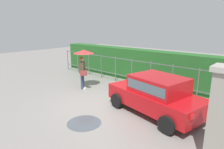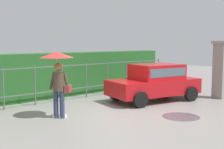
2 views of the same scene
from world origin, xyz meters
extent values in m
plane|color=gray|center=(0.00, 0.00, 0.00)|extent=(40.00, 40.00, 0.00)
cube|color=#B71116|center=(2.38, 0.50, 0.58)|extent=(3.95, 2.35, 0.60)
cube|color=#B71116|center=(2.53, 0.47, 1.18)|extent=(2.15, 1.79, 0.60)
cube|color=#4C5B66|center=(2.53, 0.47, 1.20)|extent=(2.00, 1.78, 0.33)
cylinder|color=black|center=(0.99, -0.07, 0.30)|extent=(0.62, 0.30, 0.60)
cylinder|color=black|center=(1.32, 1.57, 0.30)|extent=(0.62, 0.30, 0.60)
cylinder|color=black|center=(3.44, -0.57, 0.30)|extent=(0.62, 0.30, 0.60)
cylinder|color=black|center=(3.77, 1.07, 0.30)|extent=(0.62, 0.30, 0.60)
cube|color=red|center=(4.09, -0.41, 0.73)|extent=(0.10, 0.21, 0.16)
cube|color=red|center=(4.31, 0.67, 0.73)|extent=(0.10, 0.21, 0.16)
cylinder|color=#2D3856|center=(-2.05, 0.68, 0.43)|extent=(0.15, 0.15, 0.86)
cylinder|color=#2D3856|center=(-1.92, 0.53, 0.43)|extent=(0.15, 0.15, 0.86)
cube|color=white|center=(-2.00, 0.72, 0.04)|extent=(0.26, 0.10, 0.08)
cube|color=white|center=(-1.87, 0.57, 0.04)|extent=(0.26, 0.10, 0.08)
cylinder|color=#473828|center=(-1.98, 0.61, 1.15)|extent=(0.34, 0.34, 0.58)
sphere|color=#DBAD89|center=(-1.98, 0.61, 1.58)|extent=(0.22, 0.22, 0.22)
sphere|color=olive|center=(-2.01, 0.59, 1.60)|extent=(0.25, 0.25, 0.25)
cylinder|color=#473828|center=(-2.07, 0.83, 1.18)|extent=(0.22, 0.23, 0.56)
cylinder|color=#473828|center=(-1.78, 0.49, 1.18)|extent=(0.22, 0.23, 0.56)
cylinder|color=#B2B2B7|center=(-1.96, 0.73, 1.50)|extent=(0.02, 0.02, 0.77)
cone|color=red|center=(-1.96, 0.73, 1.97)|extent=(1.05, 1.05, 0.19)
cube|color=maroon|center=(-1.72, 0.49, 0.91)|extent=(0.36, 0.34, 0.24)
cube|color=gray|center=(4.92, -0.99, 1.15)|extent=(0.48, 0.48, 2.30)
cylinder|color=#59605B|center=(-6.41, 2.87, 0.75)|extent=(0.05, 0.05, 1.50)
cylinder|color=#59605B|center=(-5.21, 2.87, 0.75)|extent=(0.05, 0.05, 1.50)
cylinder|color=#59605B|center=(-4.01, 2.87, 0.75)|extent=(0.05, 0.05, 1.50)
cylinder|color=#59605B|center=(-2.82, 2.87, 0.75)|extent=(0.05, 0.05, 1.50)
cylinder|color=#59605B|center=(-1.62, 2.87, 0.75)|extent=(0.05, 0.05, 1.50)
cylinder|color=#59605B|center=(-0.42, 2.87, 0.75)|extent=(0.05, 0.05, 1.50)
cylinder|color=#59605B|center=(0.77, 2.87, 0.75)|extent=(0.05, 0.05, 1.50)
cylinder|color=#59605B|center=(1.97, 2.87, 0.75)|extent=(0.05, 0.05, 1.50)
cylinder|color=#59605B|center=(3.17, 2.87, 0.75)|extent=(0.05, 0.05, 1.50)
cube|color=#59605B|center=(-0.42, 2.87, 1.42)|extent=(11.97, 0.03, 0.04)
cube|color=#59605B|center=(-0.42, 2.87, 0.45)|extent=(11.97, 0.03, 0.04)
cube|color=#235B23|center=(-0.42, 3.97, 0.95)|extent=(12.97, 0.90, 1.90)
cylinder|color=#4C545B|center=(1.00, -1.83, 0.00)|extent=(1.19, 1.19, 0.00)
camera|label=1|loc=(5.74, -5.71, 3.26)|focal=30.93mm
camera|label=2|loc=(-6.86, -7.35, 2.35)|focal=48.19mm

